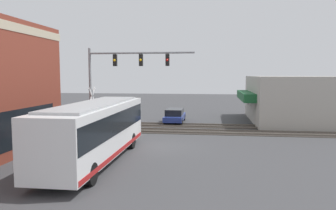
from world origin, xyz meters
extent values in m
plane|color=#424244|center=(0.00, 0.00, 0.00)|extent=(120.00, 120.00, 0.00)
cube|color=#B2ADA3|center=(13.37, -11.82, 2.30)|extent=(12.12, 8.64, 4.60)
cube|color=#19592D|center=(13.37, -6.95, 2.60)|extent=(8.48, 1.20, 0.80)
cube|color=white|center=(-4.05, 2.80, 1.78)|extent=(11.19, 2.55, 2.71)
cube|color=black|center=(-4.05, 2.80, 2.19)|extent=(10.96, 2.59, 1.14)
cube|color=#B21E1E|center=(-4.05, 2.80, 0.59)|extent=(10.96, 2.58, 0.24)
cube|color=#A5A8AA|center=(-4.05, 2.80, 3.20)|extent=(9.51, 2.17, 0.12)
cylinder|color=black|center=(-0.66, 2.80, 0.50)|extent=(1.00, 2.57, 1.00)
cylinder|color=black|center=(-7.85, 2.80, 0.50)|extent=(1.00, 2.57, 1.00)
cylinder|color=gray|center=(3.54, 5.99, 3.41)|extent=(0.20, 0.20, 6.82)
cylinder|color=gray|center=(3.54, 1.92, 6.42)|extent=(0.16, 8.14, 0.16)
cube|color=black|center=(3.54, 3.95, 5.87)|extent=(0.30, 0.27, 0.90)
sphere|color=yellow|center=(3.37, 3.95, 5.87)|extent=(0.20, 0.20, 0.20)
cube|color=black|center=(3.54, 1.92, 5.87)|extent=(0.30, 0.27, 0.90)
sphere|color=yellow|center=(3.37, 1.92, 5.87)|extent=(0.20, 0.20, 0.20)
cube|color=black|center=(3.54, -0.12, 5.87)|extent=(0.30, 0.27, 0.90)
sphere|color=red|center=(3.37, -0.12, 5.87)|extent=(0.20, 0.20, 0.20)
cylinder|color=gray|center=(3.63, 5.89, 1.80)|extent=(0.14, 0.14, 3.60)
cube|color=white|center=(3.63, 5.89, 3.10)|extent=(1.41, 0.06, 1.41)
cube|color=white|center=(3.63, 5.89, 3.10)|extent=(1.41, 0.06, 1.41)
cylinder|color=#38383A|center=(3.63, 5.89, 2.30)|extent=(0.08, 0.90, 0.08)
sphere|color=red|center=(3.58, 5.44, 2.30)|extent=(0.28, 0.28, 0.28)
sphere|color=red|center=(3.58, 6.34, 2.30)|extent=(0.28, 0.28, 0.28)
cube|color=#332D28|center=(6.00, 0.00, 0.01)|extent=(2.60, 60.00, 0.03)
cube|color=#6B6056|center=(5.28, 0.00, 0.07)|extent=(0.07, 60.00, 0.15)
cube|color=#6B6056|center=(6.72, 0.00, 0.07)|extent=(0.07, 60.00, 0.15)
cube|color=#332D28|center=(9.20, 0.00, 0.01)|extent=(2.60, 60.00, 0.03)
cube|color=#6B6056|center=(8.48, 0.00, 0.07)|extent=(0.07, 60.00, 0.15)
cube|color=#6B6056|center=(9.92, 0.00, 0.07)|extent=(0.07, 60.00, 0.15)
cube|color=navy|center=(11.35, 0.20, 0.51)|extent=(4.77, 1.80, 0.50)
cube|color=black|center=(11.11, 0.20, 1.07)|extent=(2.62, 1.62, 0.62)
cylinder|color=black|center=(12.82, 0.20, 0.32)|extent=(0.64, 1.82, 0.64)
cylinder|color=black|center=(9.87, 0.20, 0.32)|extent=(0.64, 1.82, 0.64)
cylinder|color=black|center=(3.22, 5.24, 0.39)|extent=(0.28, 0.28, 0.79)
cylinder|color=maroon|center=(3.22, 5.24, 1.12)|extent=(0.34, 0.34, 0.66)
sphere|color=tan|center=(3.22, 5.24, 1.55)|extent=(0.21, 0.21, 0.21)
camera|label=1|loc=(-21.04, -3.45, 4.76)|focal=35.00mm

